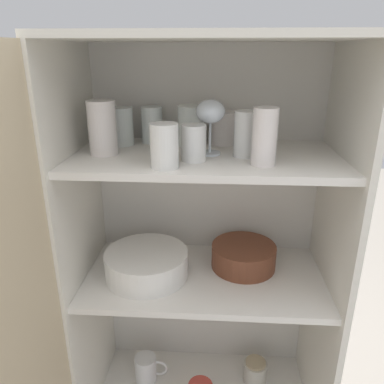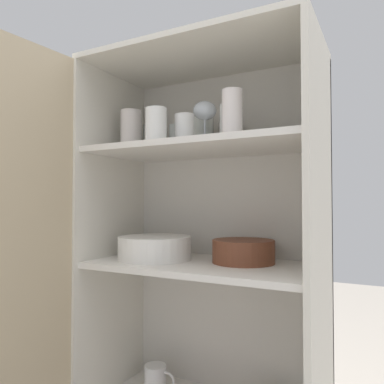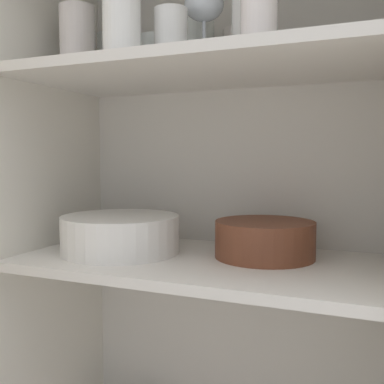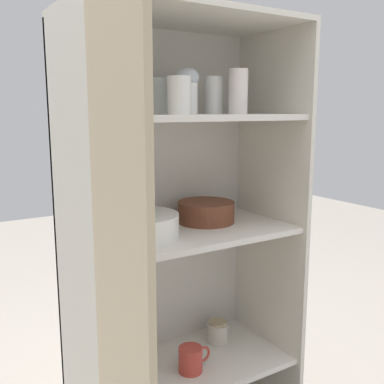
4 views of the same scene
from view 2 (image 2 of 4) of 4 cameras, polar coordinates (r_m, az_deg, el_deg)
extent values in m
cube|color=silver|center=(1.45, 5.06, -11.58)|extent=(0.77, 0.02, 1.46)
cube|color=silver|center=(1.47, -11.97, -11.39)|extent=(0.02, 0.41, 1.46)
cube|color=silver|center=(1.16, 19.01, -14.01)|extent=(0.02, 0.41, 1.46)
cube|color=silver|center=(1.34, 1.53, 19.90)|extent=(0.77, 0.41, 0.02)
cube|color=silver|center=(1.26, 1.55, -11.14)|extent=(0.73, 0.38, 0.02)
cube|color=silver|center=(1.26, 1.54, 6.61)|extent=(0.73, 0.38, 0.02)
cube|color=tan|center=(1.22, -25.26, -13.33)|extent=(0.05, 0.38, 1.46)
cylinder|color=silver|center=(1.36, 5.82, 8.49)|extent=(0.08, 0.08, 0.10)
cylinder|color=white|center=(1.21, 5.69, 10.32)|extent=(0.06, 0.06, 0.12)
cylinder|color=white|center=(1.46, -2.24, 8.03)|extent=(0.06, 0.06, 0.11)
cylinder|color=white|center=(1.22, -1.14, 9.56)|extent=(0.06, 0.06, 0.09)
cylinder|color=white|center=(1.48, -5.98, 7.97)|extent=(0.08, 0.08, 0.11)
cylinder|color=white|center=(1.38, 1.61, 8.77)|extent=(0.08, 0.08, 0.12)
cylinder|color=silver|center=(1.40, -9.26, 9.21)|extent=(0.08, 0.08, 0.15)
cylinder|color=silver|center=(1.13, 6.15, 11.74)|extent=(0.06, 0.06, 0.14)
cylinder|color=white|center=(1.20, -5.50, 10.09)|extent=(0.07, 0.07, 0.11)
cylinder|color=white|center=(1.25, 1.96, 7.23)|extent=(0.06, 0.06, 0.01)
cylinder|color=white|center=(1.26, 1.96, 9.15)|extent=(0.01, 0.01, 0.08)
ellipsoid|color=white|center=(1.28, 1.96, 12.28)|extent=(0.08, 0.08, 0.06)
cylinder|color=white|center=(1.33, -5.72, -9.98)|extent=(0.26, 0.26, 0.01)
cylinder|color=white|center=(1.33, -5.72, -9.60)|extent=(0.26, 0.26, 0.01)
cylinder|color=white|center=(1.33, -5.72, -9.22)|extent=(0.26, 0.26, 0.01)
cylinder|color=white|center=(1.33, -5.72, -8.83)|extent=(0.26, 0.26, 0.01)
cylinder|color=white|center=(1.33, -5.72, -8.45)|extent=(0.26, 0.26, 0.01)
cylinder|color=white|center=(1.33, -5.71, -8.06)|extent=(0.26, 0.26, 0.01)
cylinder|color=white|center=(1.33, -5.71, -7.68)|extent=(0.26, 0.26, 0.01)
cylinder|color=white|center=(1.33, -5.71, -7.29)|extent=(0.26, 0.26, 0.01)
cylinder|color=white|center=(1.33, -5.71, -6.90)|extent=(0.26, 0.26, 0.01)
cylinder|color=brown|center=(1.26, 7.83, -8.95)|extent=(0.21, 0.21, 0.08)
torus|color=brown|center=(1.25, 7.83, -7.40)|extent=(0.20, 0.20, 0.01)
cylinder|color=white|center=(1.53, -5.61, -26.50)|extent=(0.08, 0.08, 0.10)
torus|color=white|center=(1.51, -3.85, -26.76)|extent=(0.07, 0.01, 0.07)
camera|label=1|loc=(0.70, -48.97, 39.67)|focal=35.00mm
camera|label=3|loc=(0.34, -9.65, -0.46)|focal=42.00mm
camera|label=4|loc=(1.33, -68.65, 8.17)|focal=42.00mm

